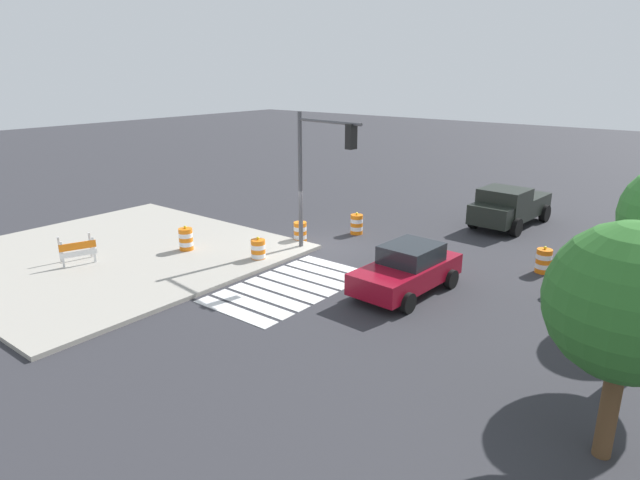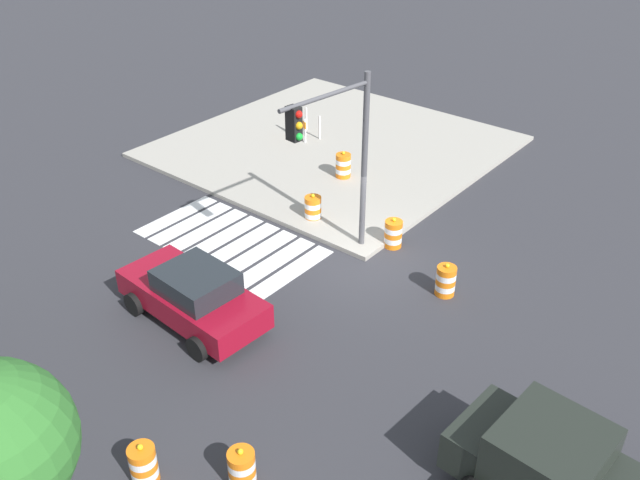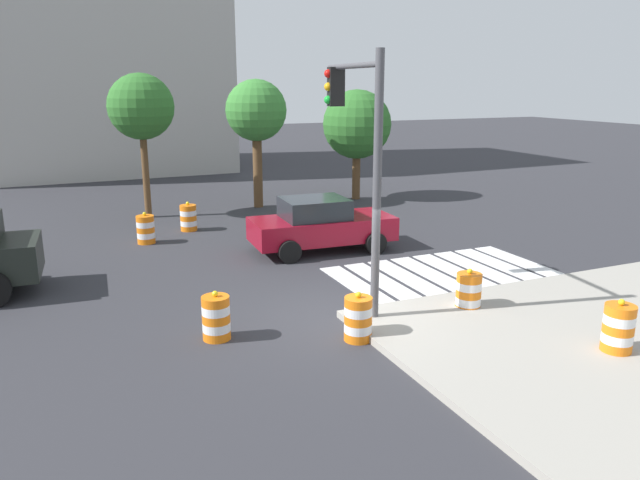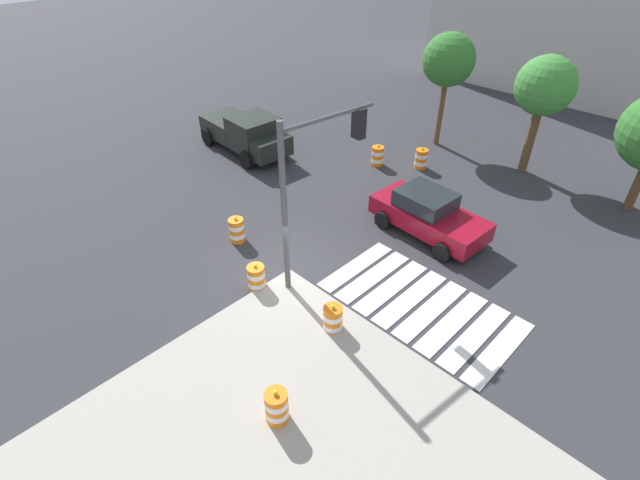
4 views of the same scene
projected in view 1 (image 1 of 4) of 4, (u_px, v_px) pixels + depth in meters
The scene contains 14 objects.
ground_plane at pixel (321, 249), 23.06m from camera, with size 120.00×120.00×0.00m, color #2D2D33.
sidewalk_corner at pixel (113, 254), 22.13m from camera, with size 12.00×12.00×0.15m, color #9E998E.
crosswalk_stripes at pixel (290, 287), 19.00m from camera, with size 5.85×3.20×0.02m.
sports_car at pixel (407, 269), 18.35m from camera, with size 4.39×2.32×1.63m.
pickup_truck at pixel (508, 207), 26.08m from camera, with size 5.26×2.60×1.92m.
traffic_barrel_near_corner at pixel (564, 281), 18.33m from camera, with size 0.56×0.56×1.02m.
traffic_barrel_crosswalk_end at pixel (300, 232), 23.78m from camera, with size 0.56×0.56×1.02m.
traffic_barrel_median_near at pixel (357, 224), 25.00m from camera, with size 0.56×0.56×1.02m.
traffic_barrel_median_far at pixel (544, 261), 20.23m from camera, with size 0.56×0.56×1.02m.
traffic_barrel_far_curb at pixel (258, 251), 21.35m from camera, with size 0.56×0.56×1.02m.
traffic_barrel_on_sidewalk at pixel (186, 239), 22.31m from camera, with size 0.56×0.56×1.02m.
construction_barricade at pixel (77, 249), 20.66m from camera, with size 1.42×1.14×1.00m.
traffic_light_pole at pixel (320, 159), 21.04m from camera, with size 0.61×3.27×5.50m.
street_tree_streetside_mid at pixel (628, 303), 9.77m from camera, with size 2.94×2.94×4.71m.
Camera 1 is at (17.18, 13.61, 7.20)m, focal length 30.81 mm.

